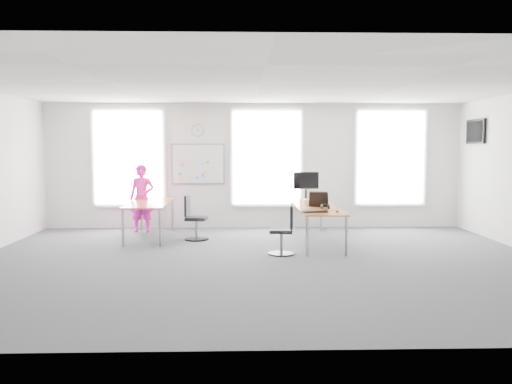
{
  "coord_description": "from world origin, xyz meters",
  "views": [
    {
      "loc": [
        -0.33,
        -9.05,
        1.95
      ],
      "look_at": [
        -0.04,
        1.2,
        1.1
      ],
      "focal_mm": 38.0,
      "sensor_mm": 36.0,
      "label": 1
    }
  ],
  "objects_px": {
    "desk_left": "(150,205)",
    "headphones": "(325,207)",
    "chair_right": "(284,233)",
    "person": "(142,198)",
    "desk_right": "(315,208)",
    "keyboard": "(314,212)",
    "monitor": "(306,183)",
    "chair_left": "(194,220)"
  },
  "relations": [
    {
      "from": "desk_right",
      "to": "desk_left",
      "type": "xyz_separation_m",
      "value": [
        -3.49,
        0.58,
        0.01
      ]
    },
    {
      "from": "desk_left",
      "to": "headphones",
      "type": "height_order",
      "value": "headphones"
    },
    {
      "from": "chair_left",
      "to": "headphones",
      "type": "height_order",
      "value": "chair_left"
    },
    {
      "from": "desk_left",
      "to": "chair_left",
      "type": "distance_m",
      "value": 1.04
    },
    {
      "from": "desk_right",
      "to": "headphones",
      "type": "distance_m",
      "value": 0.58
    },
    {
      "from": "chair_left",
      "to": "monitor",
      "type": "xyz_separation_m",
      "value": [
        2.47,
        0.86,
        0.72
      ]
    },
    {
      "from": "chair_right",
      "to": "person",
      "type": "height_order",
      "value": "person"
    },
    {
      "from": "keyboard",
      "to": "monitor",
      "type": "distance_m",
      "value": 2.33
    },
    {
      "from": "chair_right",
      "to": "keyboard",
      "type": "height_order",
      "value": "chair_right"
    },
    {
      "from": "desk_left",
      "to": "headphones",
      "type": "relative_size",
      "value": 12.28
    },
    {
      "from": "chair_right",
      "to": "chair_left",
      "type": "xyz_separation_m",
      "value": [
        -1.78,
        1.62,
        0.02
      ]
    },
    {
      "from": "desk_left",
      "to": "keyboard",
      "type": "height_order",
      "value": "keyboard"
    },
    {
      "from": "monitor",
      "to": "chair_right",
      "type": "bearing_deg",
      "value": -110.92
    },
    {
      "from": "desk_right",
      "to": "monitor",
      "type": "relative_size",
      "value": 4.76
    },
    {
      "from": "desk_left",
      "to": "person",
      "type": "height_order",
      "value": "person"
    },
    {
      "from": "chair_right",
      "to": "person",
      "type": "distance_m",
      "value": 4.12
    },
    {
      "from": "desk_left",
      "to": "chair_right",
      "type": "distance_m",
      "value": 3.34
    },
    {
      "from": "person",
      "to": "keyboard",
      "type": "distance_m",
      "value": 4.43
    },
    {
      "from": "keyboard",
      "to": "headphones",
      "type": "relative_size",
      "value": 2.76
    },
    {
      "from": "desk_right",
      "to": "chair_left",
      "type": "xyz_separation_m",
      "value": [
        -2.53,
        0.32,
        -0.29
      ]
    },
    {
      "from": "desk_left",
      "to": "keyboard",
      "type": "relative_size",
      "value": 4.45
    },
    {
      "from": "headphones",
      "to": "monitor",
      "type": "height_order",
      "value": "monitor"
    },
    {
      "from": "desk_right",
      "to": "chair_right",
      "type": "distance_m",
      "value": 1.53
    },
    {
      "from": "desk_right",
      "to": "desk_left",
      "type": "bearing_deg",
      "value": 170.52
    },
    {
      "from": "person",
      "to": "monitor",
      "type": "relative_size",
      "value": 2.42
    },
    {
      "from": "chair_right",
      "to": "chair_left",
      "type": "relative_size",
      "value": 0.95
    },
    {
      "from": "person",
      "to": "keyboard",
      "type": "bearing_deg",
      "value": -29.98
    },
    {
      "from": "keyboard",
      "to": "headphones",
      "type": "height_order",
      "value": "headphones"
    },
    {
      "from": "desk_left",
      "to": "chair_right",
      "type": "bearing_deg",
      "value": -34.41
    },
    {
      "from": "desk_right",
      "to": "desk_left",
      "type": "height_order",
      "value": "desk_left"
    },
    {
      "from": "desk_left",
      "to": "chair_right",
      "type": "relative_size",
      "value": 2.34
    },
    {
      "from": "chair_left",
      "to": "headphones",
      "type": "xyz_separation_m",
      "value": [
        2.63,
        -0.88,
        0.38
      ]
    },
    {
      "from": "person",
      "to": "monitor",
      "type": "xyz_separation_m",
      "value": [
        3.75,
        -0.25,
        0.35
      ]
    },
    {
      "from": "desk_left",
      "to": "headphones",
      "type": "bearing_deg",
      "value": -17.62
    },
    {
      "from": "headphones",
      "to": "person",
      "type": "bearing_deg",
      "value": 171.38
    },
    {
      "from": "desk_right",
      "to": "chair_left",
      "type": "distance_m",
      "value": 2.56
    },
    {
      "from": "monitor",
      "to": "desk_left",
      "type": "bearing_deg",
      "value": -175.43
    },
    {
      "from": "desk_right",
      "to": "chair_right",
      "type": "height_order",
      "value": "chair_right"
    },
    {
      "from": "monitor",
      "to": "chair_left",
      "type": "bearing_deg",
      "value": -166.13
    },
    {
      "from": "headphones",
      "to": "keyboard",
      "type": "bearing_deg",
      "value": -98.6
    },
    {
      "from": "chair_right",
      "to": "headphones",
      "type": "height_order",
      "value": "chair_right"
    },
    {
      "from": "chair_right",
      "to": "person",
      "type": "relative_size",
      "value": 0.58
    }
  ]
}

